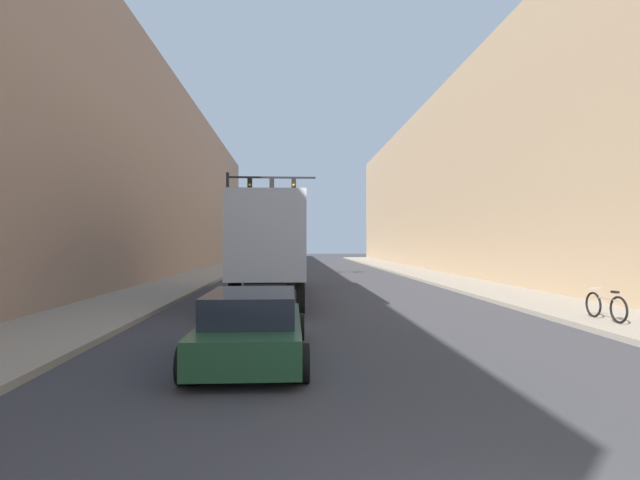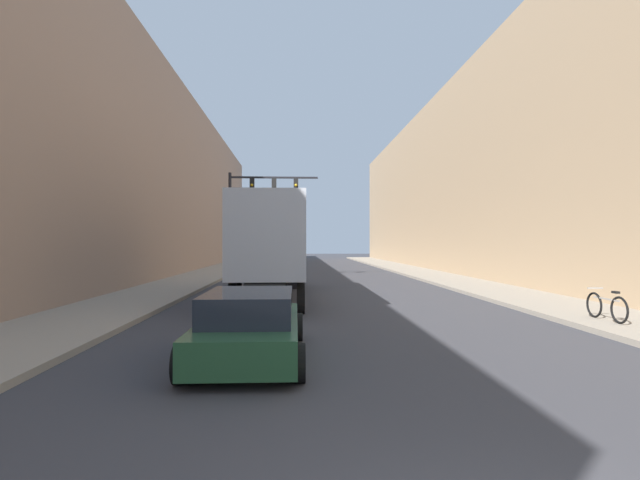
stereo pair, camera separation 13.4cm
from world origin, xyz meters
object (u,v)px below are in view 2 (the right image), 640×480
object	(u,v)px
traffic_signal_gantry	(253,203)
parked_bicycle	(606,307)
semi_truck	(274,244)
sedan_car	(250,326)

from	to	relation	value
traffic_signal_gantry	parked_bicycle	distance (m)	22.85
semi_truck	sedan_car	bearing A→B (deg)	-89.86
semi_truck	sedan_car	world-z (taller)	semi_truck
semi_truck	sedan_car	xyz separation A→B (m)	(0.03, -10.98, -1.57)
sedan_car	traffic_signal_gantry	distance (m)	23.24
parked_bicycle	sedan_car	bearing A→B (deg)	-160.15
sedan_car	parked_bicycle	size ratio (longest dim) A/B	2.61
semi_truck	parked_bicycle	distance (m)	12.20
semi_truck	sedan_car	distance (m)	11.10
parked_bicycle	traffic_signal_gantry	bearing A→B (deg)	120.15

